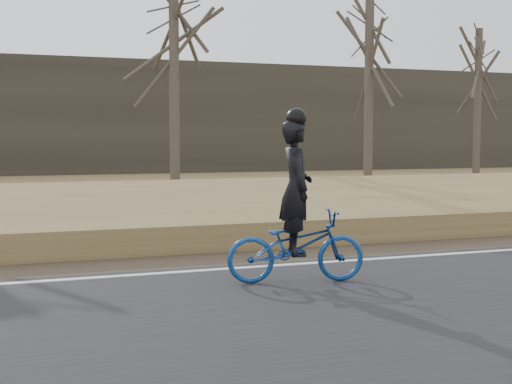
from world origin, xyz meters
name	(u,v)px	position (x,y,z in m)	size (l,w,h in m)	color
cyclist	(296,227)	(4.30, -0.94, 0.76)	(1.83, 0.96, 2.19)	navy
bare_tree_center	(174,54)	(6.95, 16.06, 4.87)	(0.36, 0.36, 9.75)	#51473B
bare_tree_right	(369,89)	(14.75, 15.86, 3.80)	(0.36, 0.36, 7.61)	#51473B
bare_tree_far_right	(478,103)	(22.39, 19.05, 3.51)	(0.36, 0.36, 7.02)	#51473B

